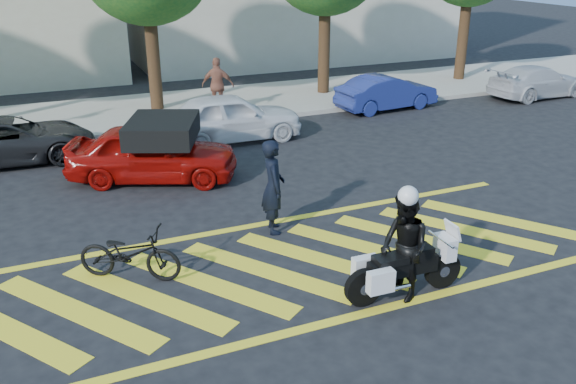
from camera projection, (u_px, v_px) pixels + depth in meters
name	position (u px, v px, depth m)	size (l,w,h in m)	color
ground	(297.00, 265.00, 11.26)	(90.00, 90.00, 0.00)	black
sidewalk	(158.00, 110.00, 21.43)	(60.00, 5.00, 0.15)	#9E998E
crosswalk	(295.00, 265.00, 11.24)	(12.33, 4.00, 0.01)	yellow
officer_bike	(273.00, 186.00, 12.24)	(0.71, 0.47, 1.95)	black
bicycle	(130.00, 253.00, 10.64)	(0.64, 1.84, 0.97)	black
police_motorcycle	(403.00, 268.00, 10.07)	(2.18, 0.70, 0.96)	black
officer_moto	(404.00, 247.00, 9.91)	(0.89, 0.69, 1.83)	black
red_convertible	(153.00, 153.00, 15.08)	(1.67, 4.15, 1.41)	#8F0A06
parked_mid_left	(10.00, 140.00, 16.37)	(2.03, 4.40, 1.22)	black
parked_mid_right	(230.00, 117.00, 18.14)	(1.70, 4.23, 1.44)	silver
parked_right	(387.00, 92.00, 21.65)	(1.30, 3.72, 1.22)	navy
parked_far_right	(537.00, 82.00, 23.41)	(1.68, 4.14, 1.20)	#B8BAC1
pedestrian_right	(218.00, 85.00, 20.52)	(1.10, 0.46, 1.87)	#995B45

